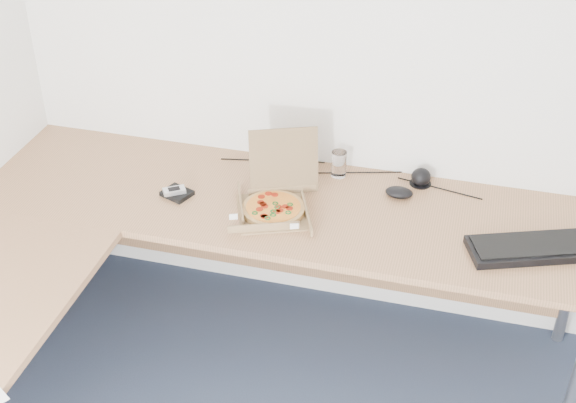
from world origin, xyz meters
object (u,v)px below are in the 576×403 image
(pizza_box, at_px, (275,203))
(keyboard, at_px, (535,248))
(drinking_glass, at_px, (339,164))
(desk, at_px, (169,258))
(wallet, at_px, (177,193))

(pizza_box, distance_m, keyboard, 1.00)
(pizza_box, bearing_deg, drinking_glass, 37.76)
(drinking_glass, bearing_deg, desk, -125.86)
(drinking_glass, bearing_deg, wallet, -152.05)
(drinking_glass, height_order, wallet, drinking_glass)
(pizza_box, bearing_deg, keyboard, -22.50)
(desk, height_order, wallet, wallet)
(drinking_glass, relative_size, wallet, 1.01)
(pizza_box, xyz_separation_m, wallet, (-0.41, 0.00, -0.02))
(pizza_box, relative_size, wallet, 2.90)
(desk, height_order, pizza_box, pizza_box)
(drinking_glass, distance_m, wallet, 0.69)
(pizza_box, relative_size, drinking_glass, 2.86)
(wallet, bearing_deg, drinking_glass, 49.17)
(desk, height_order, keyboard, keyboard)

